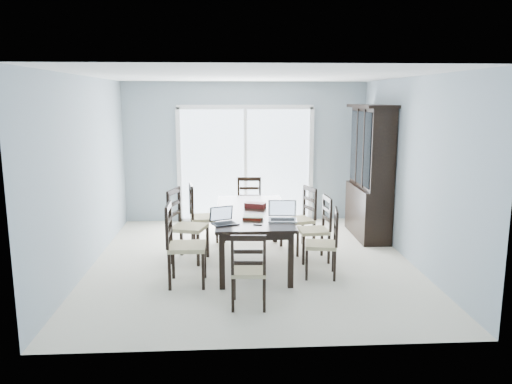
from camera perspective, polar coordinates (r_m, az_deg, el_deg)
floor at (r=7.20m, az=-0.42°, el=-7.98°), size 5.00×5.00×0.00m
ceiling at (r=6.83m, az=-0.46°, el=13.16°), size 5.00×5.00×0.00m
back_wall at (r=9.37m, az=-1.22°, el=4.55°), size 4.50×0.02×2.60m
wall_left at (r=7.14m, az=-18.78°, el=2.03°), size 0.02×5.00×2.60m
wall_right at (r=7.36m, az=17.35°, el=2.35°), size 0.02×5.00×2.60m
balcony at (r=10.58m, az=-1.40°, el=-2.14°), size 4.50×2.00×0.10m
railing at (r=11.45m, az=-1.58°, el=1.90°), size 4.50×0.06×1.10m
dining_table at (r=7.01m, az=-0.43°, el=-2.77°), size 1.00×2.20×0.75m
china_hutch at (r=8.49m, az=12.89°, el=2.08°), size 0.50×1.38×2.20m
sliding_door at (r=9.38m, az=-1.21°, el=3.24°), size 2.52×0.05×2.18m
chair_left_near at (r=6.27m, az=-8.84°, el=-4.93°), size 0.47×0.45×1.20m
chair_left_mid at (r=7.19m, az=-8.46°, el=-2.86°), size 0.57×0.56×1.20m
chair_left_far at (r=7.75m, az=-6.53°, el=-1.94°), size 0.51×0.50×1.17m
chair_right_near at (r=6.55m, az=8.21°, el=-4.94°), size 0.46×0.45×1.05m
chair_right_mid at (r=7.19m, az=7.29°, el=-3.36°), size 0.45×0.44×1.08m
chair_right_far at (r=7.73m, az=5.42°, el=-2.19°), size 0.54×0.53×1.11m
chair_end_near at (r=5.50m, az=-0.85°, el=-8.10°), size 0.40×0.41×1.01m
chair_end_far at (r=8.62m, az=-0.78°, el=-0.82°), size 0.44×0.45×1.10m
laptop_dark at (r=6.25m, az=-3.57°, el=-3.25°), size 0.37×0.31×0.21m
laptop_silver at (r=6.43m, az=3.05°, el=-2.78°), size 0.39×0.28×0.25m
book_stack at (r=6.52m, az=-0.34°, el=-2.91°), size 0.29×0.24×0.04m
cell_phone at (r=6.23m, az=0.21°, el=-3.73°), size 0.12×0.07×0.01m
game_box at (r=7.18m, az=-0.10°, el=-1.53°), size 0.32×0.24×0.07m
hot_tub at (r=10.65m, az=-2.58°, el=1.08°), size 2.04×1.82×1.05m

